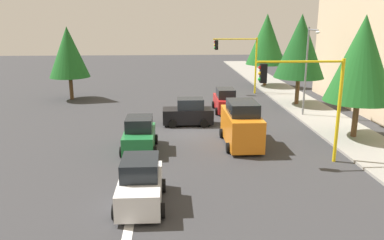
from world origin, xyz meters
name	(u,v)px	position (x,y,z in m)	size (l,w,h in m)	color
ground_plane	(191,132)	(0.00, 0.00, 0.00)	(120.00, 120.00, 0.00)	#353538
sidewalk_kerb	(314,112)	(-5.00, 10.50, 0.07)	(80.00, 4.00, 0.15)	gray
lane_arrow_near	(131,217)	(11.51, -3.00, 0.01)	(2.40, 1.10, 1.10)	silver
traffic_signal_far_left	(239,54)	(-14.00, 5.71, 4.08)	(0.36, 4.59, 5.77)	yellow
traffic_signal_near_left	(307,90)	(6.00, 5.68, 3.96)	(0.36, 4.59, 5.60)	yellow
street_lamp_curbside	(308,62)	(-3.61, 9.20, 4.35)	(2.15, 0.28, 7.00)	slate
tree_roadside_mid	(300,46)	(-8.00, 10.00, 5.27)	(4.39, 4.39, 8.03)	brown
tree_roadside_near	(362,59)	(2.00, 10.50, 5.15)	(4.29, 4.29, 7.85)	brown
tree_opposite_side	(68,52)	(-12.00, -11.00, 4.54)	(3.81, 3.81, 6.93)	brown
tree_roadside_far	(267,39)	(-18.00, 9.50, 5.38)	(4.48, 4.48, 8.20)	brown
delivery_van_orange	(241,125)	(2.83, 2.94, 1.28)	(4.80, 2.22, 2.77)	orange
car_black	(188,113)	(-2.00, -0.08, 0.89)	(1.93, 3.66, 1.98)	black
car_red	(225,101)	(-6.08, 3.21, 0.90)	(3.92, 1.92, 1.98)	red
car_white	(140,184)	(10.39, -2.68, 0.90)	(3.76, 2.04, 1.98)	white
car_green	(139,135)	(3.47, -3.25, 0.90)	(3.66, 2.05, 1.98)	#1E7238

